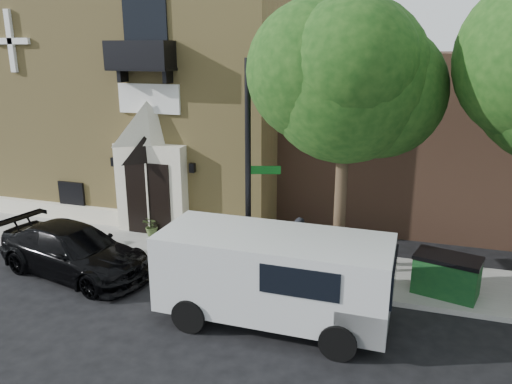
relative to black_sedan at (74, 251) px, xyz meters
The scene contains 11 objects.
ground 2.02m from the black_sedan, 27.00° to the left, with size 120.00×120.00×0.00m, color black.
sidewalk 3.62m from the black_sedan, 41.35° to the left, with size 42.00×3.00×0.15m, color gray.
church 9.72m from the black_sedan, 98.49° to the left, with size 12.20×11.01×9.30m.
street_tree_left 9.32m from the black_sedan, ahead, with size 4.97×4.38×7.77m.
black_sedan is the anchor object (origin of this frame).
cargo_van 6.71m from the black_sedan, ahead, with size 5.65×2.44×2.29m.
street_sign 5.84m from the black_sedan, 12.73° to the left, with size 1.15×0.95×6.19m.
fire_hydrant 8.08m from the black_sedan, 10.63° to the left, with size 0.50×0.40×0.87m.
dumpster 10.70m from the black_sedan, ahead, with size 1.87×1.35×1.10m.
planter 3.28m from the black_sedan, 74.64° to the left, with size 0.65×0.57×0.73m, color #4A602F.
pedestrian_near 6.73m from the black_sedan, 18.47° to the left, with size 0.59×0.39×1.62m, color black.
Camera 1 is at (7.72, -12.36, 6.62)m, focal length 35.00 mm.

